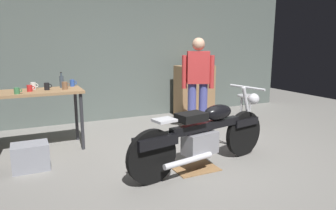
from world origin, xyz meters
TOP-DOWN VIEW (x-y plane):
  - ground_plane at (0.00, 0.00)m, footprint 12.00×12.00m
  - back_wall at (0.00, 2.80)m, footprint 8.00×0.12m
  - workbench at (-1.81, 1.36)m, footprint 1.30×0.64m
  - motorcycle at (0.07, -0.27)m, footprint 2.17×0.74m
  - person_standing at (0.83, 1.20)m, footprint 0.53×0.36m
  - shop_stool at (1.73, 0.97)m, footprint 0.32×0.32m
  - wooden_dresser at (1.41, 2.30)m, footprint 0.80×0.47m
  - drip_tray at (-0.06, -0.27)m, footprint 0.56×0.40m
  - storage_bin at (-1.96, 0.61)m, footprint 0.44×0.32m
  - mug_white_ceramic at (-1.83, 1.51)m, footprint 0.11×0.08m
  - mug_red_diner at (-1.88, 1.31)m, footprint 0.11×0.07m
  - mug_black_matte at (-1.65, 1.36)m, footprint 0.11×0.08m
  - mug_brown_stoneware at (-1.40, 1.31)m, footprint 0.12×0.08m
  - mug_blue_enamel at (-1.25, 1.59)m, footprint 0.11×0.07m
  - mug_green_speckled at (-2.05, 1.15)m, footprint 0.10×0.07m
  - bottle at (-1.42, 1.51)m, footprint 0.06×0.06m

SIDE VIEW (x-z plane):
  - ground_plane at x=0.00m, z-range 0.00..0.00m
  - drip_tray at x=-0.06m, z-range 0.00..0.01m
  - storage_bin at x=-1.96m, z-range 0.00..0.34m
  - motorcycle at x=0.07m, z-range -0.05..0.95m
  - shop_stool at x=1.73m, z-range 0.18..0.82m
  - wooden_dresser at x=1.41m, z-range 0.00..1.10m
  - workbench at x=-1.81m, z-range 0.34..1.24m
  - person_standing at x=0.83m, z-range 0.09..1.76m
  - mug_green_speckled at x=-2.05m, z-range 0.90..0.99m
  - mug_red_diner at x=-1.88m, z-range 0.90..0.99m
  - mug_white_ceramic at x=-1.83m, z-range 0.90..1.01m
  - mug_black_matte at x=-1.65m, z-range 0.90..1.01m
  - mug_blue_enamel at x=-1.25m, z-range 0.90..1.01m
  - mug_brown_stoneware at x=-1.40m, z-range 0.90..1.01m
  - bottle at x=-1.42m, z-range 0.88..1.12m
  - back_wall at x=0.00m, z-range 0.00..3.10m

